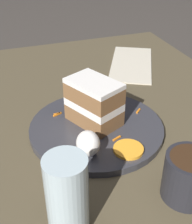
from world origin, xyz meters
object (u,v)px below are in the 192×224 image
object	(u,v)px
plate	(96,128)
cream_dollop	(88,143)
cake_slice	(92,102)
menu_card	(131,64)
orange_garnish	(128,149)
coffee_mug	(189,175)
drinking_glass	(67,201)

from	to	relation	value
plate	cream_dollop	bearing A→B (deg)	151.47
cake_slice	menu_card	distance (m)	0.36
menu_card	orange_garnish	bearing A→B (deg)	91.70
plate	menu_card	xyz separation A→B (m)	(0.29, -0.22, -0.01)
coffee_mug	menu_card	world-z (taller)	coffee_mug
cake_slice	coffee_mug	size ratio (longest dim) A/B	1.59
coffee_mug	menu_card	xyz separation A→B (m)	(0.52, -0.14, -0.04)
plate	drinking_glass	xyz separation A→B (m)	(-0.22, 0.12, 0.05)
plate	coffee_mug	world-z (taller)	coffee_mug
cake_slice	menu_card	xyz separation A→B (m)	(0.28, -0.23, -0.06)
cream_dollop	menu_card	distance (m)	0.46
cake_slice	cream_dollop	world-z (taller)	cake_slice
orange_garnish	drinking_glass	world-z (taller)	drinking_glass
plate	cake_slice	size ratio (longest dim) A/B	2.19
cake_slice	coffee_mug	distance (m)	0.25
plate	cake_slice	world-z (taller)	cake_slice
cake_slice	cream_dollop	bearing A→B (deg)	41.61
orange_garnish	drinking_glass	distance (m)	0.20
plate	orange_garnish	world-z (taller)	orange_garnish
cream_dollop	plate	bearing A→B (deg)	-28.53
plate	coffee_mug	distance (m)	0.24
cream_dollop	coffee_mug	distance (m)	0.19
cake_slice	orange_garnish	distance (m)	0.13
plate	drinking_glass	world-z (taller)	drinking_glass
cake_slice	menu_card	size ratio (longest dim) A/B	0.50
plate	drinking_glass	distance (m)	0.25
menu_card	cake_slice	bearing A→B (deg)	78.54
plate	orange_garnish	size ratio (longest dim) A/B	4.92
cake_slice	cream_dollop	xyz separation A→B (m)	(-0.10, 0.04, -0.02)
cream_dollop	orange_garnish	xyz separation A→B (m)	(-0.02, -0.08, -0.02)
plate	menu_card	size ratio (longest dim) A/B	1.09
orange_garnish	menu_card	bearing A→B (deg)	-25.83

